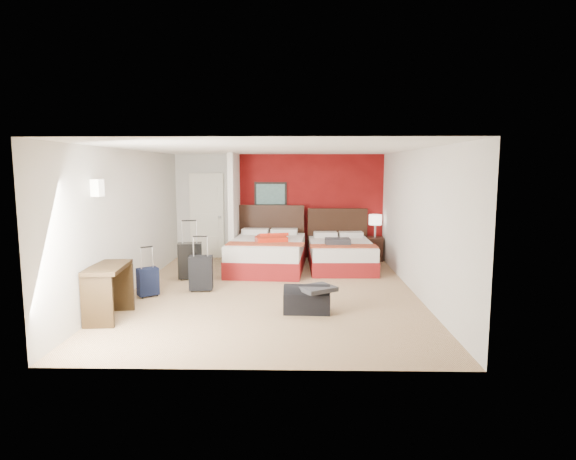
{
  "coord_description": "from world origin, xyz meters",
  "views": [
    {
      "loc": [
        0.46,
        -8.13,
        2.19
      ],
      "look_at": [
        0.27,
        0.8,
        1.0
      ],
      "focal_mm": 29.44,
      "sensor_mm": 36.0,
      "label": 1
    }
  ],
  "objects_px": {
    "suitcase_charcoal": "(201,274)",
    "duffel_bag": "(307,301)",
    "bed_left": "(268,255)",
    "bed_right": "(341,255)",
    "suitcase_navy": "(148,283)",
    "nightstand": "(375,249)",
    "suitcase_black": "(190,262)",
    "red_suitcase_open": "(272,238)",
    "desk": "(109,292)",
    "table_lamp": "(375,226)"
  },
  "relations": [
    {
      "from": "suitcase_charcoal",
      "to": "duffel_bag",
      "type": "distance_m",
      "value": 2.23
    },
    {
      "from": "bed_right",
      "to": "table_lamp",
      "type": "bearing_deg",
      "value": 45.85
    },
    {
      "from": "table_lamp",
      "to": "suitcase_black",
      "type": "bearing_deg",
      "value": -152.91
    },
    {
      "from": "bed_right",
      "to": "suitcase_navy",
      "type": "relative_size",
      "value": 4.12
    },
    {
      "from": "red_suitcase_open",
      "to": "table_lamp",
      "type": "xyz_separation_m",
      "value": [
        2.38,
        1.19,
        0.11
      ]
    },
    {
      "from": "red_suitcase_open",
      "to": "table_lamp",
      "type": "distance_m",
      "value": 2.66
    },
    {
      "from": "bed_right",
      "to": "suitcase_navy",
      "type": "height_order",
      "value": "bed_right"
    },
    {
      "from": "suitcase_black",
      "to": "suitcase_charcoal",
      "type": "bearing_deg",
      "value": -76.52
    },
    {
      "from": "bed_left",
      "to": "bed_right",
      "type": "bearing_deg",
      "value": 9.16
    },
    {
      "from": "nightstand",
      "to": "suitcase_navy",
      "type": "xyz_separation_m",
      "value": [
        -4.37,
        -3.3,
        -0.04
      ]
    },
    {
      "from": "nightstand",
      "to": "suitcase_navy",
      "type": "height_order",
      "value": "nightstand"
    },
    {
      "from": "bed_right",
      "to": "duffel_bag",
      "type": "relative_size",
      "value": 2.76
    },
    {
      "from": "suitcase_navy",
      "to": "table_lamp",
      "type": "bearing_deg",
      "value": 0.7
    },
    {
      "from": "bed_left",
      "to": "suitcase_charcoal",
      "type": "height_order",
      "value": "bed_left"
    },
    {
      "from": "duffel_bag",
      "to": "desk",
      "type": "bearing_deg",
      "value": -170.5
    },
    {
      "from": "suitcase_black",
      "to": "bed_left",
      "type": "bearing_deg",
      "value": 21.62
    },
    {
      "from": "suitcase_navy",
      "to": "bed_left",
      "type": "bearing_deg",
      "value": 12.97
    },
    {
      "from": "suitcase_charcoal",
      "to": "red_suitcase_open",
      "type": "bearing_deg",
      "value": 50.53
    },
    {
      "from": "suitcase_charcoal",
      "to": "suitcase_navy",
      "type": "height_order",
      "value": "suitcase_charcoal"
    },
    {
      "from": "nightstand",
      "to": "desk",
      "type": "bearing_deg",
      "value": -128.67
    },
    {
      "from": "suitcase_black",
      "to": "suitcase_navy",
      "type": "height_order",
      "value": "suitcase_black"
    },
    {
      "from": "bed_left",
      "to": "desk",
      "type": "height_order",
      "value": "desk"
    },
    {
      "from": "suitcase_charcoal",
      "to": "desk",
      "type": "height_order",
      "value": "desk"
    },
    {
      "from": "table_lamp",
      "to": "desk",
      "type": "relative_size",
      "value": 0.56
    },
    {
      "from": "suitcase_black",
      "to": "duffel_bag",
      "type": "distance_m",
      "value": 3.09
    },
    {
      "from": "suitcase_black",
      "to": "suitcase_charcoal",
      "type": "height_order",
      "value": "suitcase_black"
    },
    {
      "from": "duffel_bag",
      "to": "desk",
      "type": "distance_m",
      "value": 2.9
    },
    {
      "from": "desk",
      "to": "nightstand",
      "type": "bearing_deg",
      "value": 39.24
    },
    {
      "from": "bed_right",
      "to": "suitcase_navy",
      "type": "xyz_separation_m",
      "value": [
        -3.49,
        -2.35,
        -0.06
      ]
    },
    {
      "from": "bed_left",
      "to": "nightstand",
      "type": "xyz_separation_m",
      "value": [
        2.48,
        1.09,
        -0.05
      ]
    },
    {
      "from": "bed_left",
      "to": "desk",
      "type": "relative_size",
      "value": 2.29
    },
    {
      "from": "suitcase_charcoal",
      "to": "bed_left",
      "type": "bearing_deg",
      "value": 54.32
    },
    {
      "from": "bed_left",
      "to": "bed_right",
      "type": "relative_size",
      "value": 1.13
    },
    {
      "from": "bed_left",
      "to": "nightstand",
      "type": "distance_m",
      "value": 2.71
    },
    {
      "from": "bed_right",
      "to": "table_lamp",
      "type": "height_order",
      "value": "table_lamp"
    },
    {
      "from": "suitcase_black",
      "to": "red_suitcase_open",
      "type": "bearing_deg",
      "value": 17.14
    },
    {
      "from": "bed_right",
      "to": "desk",
      "type": "relative_size",
      "value": 2.02
    },
    {
      "from": "table_lamp",
      "to": "bed_left",
      "type": "bearing_deg",
      "value": -156.16
    },
    {
      "from": "suitcase_black",
      "to": "suitcase_charcoal",
      "type": "xyz_separation_m",
      "value": [
        0.4,
        -0.89,
        -0.04
      ]
    },
    {
      "from": "suitcase_black",
      "to": "suitcase_navy",
      "type": "bearing_deg",
      "value": -119.19
    },
    {
      "from": "suitcase_charcoal",
      "to": "duffel_bag",
      "type": "xyz_separation_m",
      "value": [
        1.86,
        -1.22,
        -0.12
      ]
    },
    {
      "from": "bed_left",
      "to": "bed_right",
      "type": "distance_m",
      "value": 1.6
    },
    {
      "from": "suitcase_navy",
      "to": "nightstand",
      "type": "bearing_deg",
      "value": 0.7
    },
    {
      "from": "bed_right",
      "to": "suitcase_navy",
      "type": "bearing_deg",
      "value": -147.21
    },
    {
      "from": "suitcase_black",
      "to": "desk",
      "type": "distance_m",
      "value": 2.56
    },
    {
      "from": "red_suitcase_open",
      "to": "suitcase_navy",
      "type": "bearing_deg",
      "value": -147.83
    },
    {
      "from": "red_suitcase_open",
      "to": "suitcase_navy",
      "type": "relative_size",
      "value": 1.85
    },
    {
      "from": "bed_left",
      "to": "bed_right",
      "type": "xyz_separation_m",
      "value": [
        1.59,
        0.14,
        -0.04
      ]
    },
    {
      "from": "red_suitcase_open",
      "to": "suitcase_navy",
      "type": "height_order",
      "value": "red_suitcase_open"
    },
    {
      "from": "red_suitcase_open",
      "to": "suitcase_charcoal",
      "type": "xyz_separation_m",
      "value": [
        -1.17,
        -1.71,
        -0.41
      ]
    }
  ]
}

